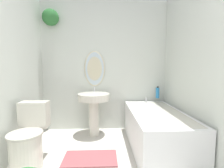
% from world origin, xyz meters
% --- Properties ---
extents(wall_back, '(2.42, 0.29, 2.40)m').
position_xyz_m(wall_back, '(-0.06, 2.67, 1.25)').
color(wall_back, silver).
rests_on(wall_back, ground_plane).
extents(wall_right, '(0.06, 2.77, 2.40)m').
position_xyz_m(wall_right, '(1.18, 1.32, 1.20)').
color(wall_right, silver).
rests_on(wall_right, ground_plane).
extents(toilet, '(0.38, 0.54, 0.74)m').
position_xyz_m(toilet, '(-0.90, 1.47, 0.32)').
color(toilet, beige).
rests_on(toilet, ground_plane).
extents(pedestal_sink, '(0.54, 0.54, 0.84)m').
position_xyz_m(pedestal_sink, '(-0.19, 2.34, 0.55)').
color(pedestal_sink, beige).
rests_on(pedestal_sink, ground_plane).
extents(bathtub, '(0.74, 1.47, 0.62)m').
position_xyz_m(bathtub, '(0.76, 1.86, 0.28)').
color(bathtub, silver).
rests_on(bathtub, ground_plane).
extents(shampoo_bottle, '(0.06, 0.06, 0.21)m').
position_xyz_m(shampoo_bottle, '(0.97, 2.50, 0.72)').
color(shampoo_bottle, '#2D84C6').
rests_on(shampoo_bottle, bathtub).
extents(bath_mat, '(0.68, 0.39, 0.02)m').
position_xyz_m(bath_mat, '(-0.19, 1.59, 0.01)').
color(bath_mat, '#934C51').
rests_on(bath_mat, ground_plane).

